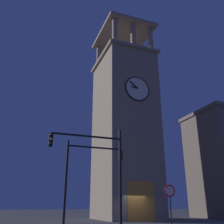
# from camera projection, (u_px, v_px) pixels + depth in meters

# --- Properties ---
(ground_plane) EXTENTS (200.00, 200.00, 0.00)m
(ground_plane) POSITION_uv_depth(u_px,v_px,m) (139.00, 222.00, 25.20)
(ground_plane) COLOR #424247
(clocktower) EXTENTS (7.11, 8.63, 27.54)m
(clocktower) POSITION_uv_depth(u_px,v_px,m) (125.00, 128.00, 33.60)
(clocktower) COLOR gray
(clocktower) RESTS_ON ground_plane
(traffic_signal_near) EXTENTS (4.04, 0.41, 5.72)m
(traffic_signal_near) POSITION_uv_depth(u_px,v_px,m) (86.00, 168.00, 17.44)
(traffic_signal_near) COLOR black
(traffic_signal_near) RESTS_ON ground_plane
(traffic_signal_mid) EXTENTS (4.48, 0.41, 6.06)m
(traffic_signal_mid) POSITION_uv_depth(u_px,v_px,m) (98.00, 161.00, 15.33)
(traffic_signal_mid) COLOR black
(traffic_signal_mid) RESTS_ON ground_plane
(no_horn_sign) EXTENTS (0.78, 0.14, 2.80)m
(no_horn_sign) POSITION_uv_depth(u_px,v_px,m) (170.00, 194.00, 16.57)
(no_horn_sign) COLOR black
(no_horn_sign) RESTS_ON ground_plane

